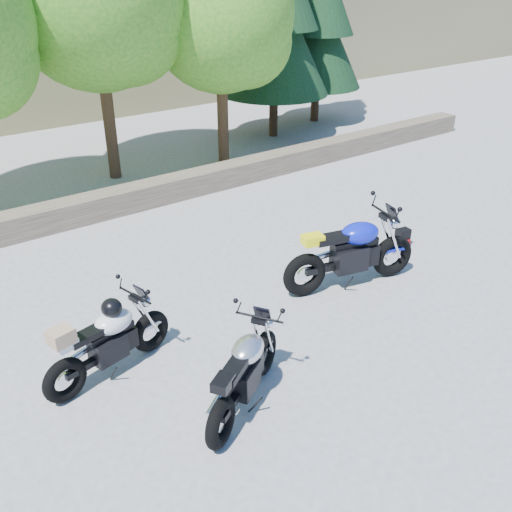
# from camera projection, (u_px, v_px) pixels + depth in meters

# --- Properties ---
(ground) EXTENTS (90.00, 90.00, 0.00)m
(ground) POSITION_uv_depth(u_px,v_px,m) (286.00, 332.00, 8.20)
(ground) COLOR gray
(ground) RESTS_ON ground
(stone_wall) EXTENTS (22.00, 0.55, 0.50)m
(stone_wall) POSITION_uv_depth(u_px,v_px,m) (121.00, 200.00, 12.00)
(stone_wall) COLOR brown
(stone_wall) RESTS_ON ground
(tree_decid_right) EXTENTS (3.54, 3.54, 5.41)m
(tree_decid_right) POSITION_uv_depth(u_px,v_px,m) (225.00, 19.00, 13.48)
(tree_decid_right) COLOR #382314
(tree_decid_right) RESTS_ON ground
(conifer_near) EXTENTS (3.17, 3.17, 7.06)m
(conifer_near) POSITION_uv_depth(u_px,v_px,m) (275.00, 3.00, 15.61)
(conifer_near) COLOR #382314
(conifer_near) RESTS_ON ground
(conifer_far) EXTENTS (2.82, 2.82, 6.27)m
(conifer_far) POSITION_uv_depth(u_px,v_px,m) (319.00, 14.00, 17.39)
(conifer_far) COLOR #382314
(conifer_far) RESTS_ON ground
(silver_bike) EXTENTS (1.72, 1.14, 0.97)m
(silver_bike) POSITION_uv_depth(u_px,v_px,m) (245.00, 373.00, 6.66)
(silver_bike) COLOR black
(silver_bike) RESTS_ON ground
(white_bike) EXTENTS (1.90, 0.70, 1.06)m
(white_bike) POSITION_uv_depth(u_px,v_px,m) (108.00, 340.00, 7.15)
(white_bike) COLOR black
(white_bike) RESTS_ON ground
(blue_bike) EXTENTS (2.35, 0.88, 1.19)m
(blue_bike) POSITION_uv_depth(u_px,v_px,m) (352.00, 253.00, 9.13)
(blue_bike) COLOR black
(blue_bike) RESTS_ON ground
(backpack) EXTENTS (0.27, 0.24, 0.34)m
(backpack) POSITION_uv_depth(u_px,v_px,m) (403.00, 238.00, 10.59)
(backpack) COLOR black
(backpack) RESTS_ON ground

